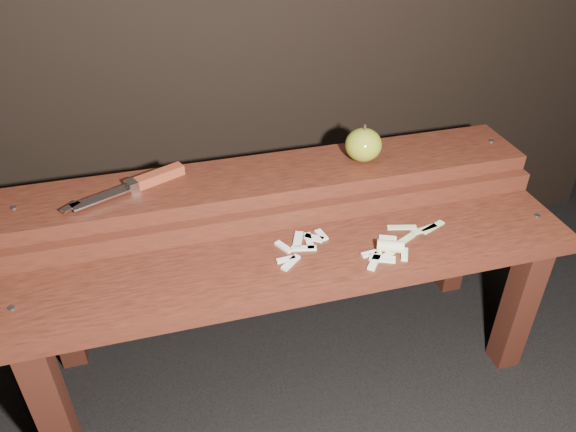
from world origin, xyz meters
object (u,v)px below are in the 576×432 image
object	(u,v)px
bench_front_tier	(303,285)
apple	(363,145)
knife	(145,181)
bench_rear_tier	(276,204)

from	to	relation	value
bench_front_tier	apple	size ratio (longest dim) A/B	13.34
bench_front_tier	knife	size ratio (longest dim) A/B	4.54
bench_front_tier	bench_rear_tier	bearing A→B (deg)	90.00
bench_front_tier	knife	bearing A→B (deg)	139.51
apple	knife	xyz separation A→B (m)	(-0.50, 0.02, -0.03)
bench_rear_tier	apple	size ratio (longest dim) A/B	13.34
bench_rear_tier	apple	world-z (taller)	apple
bench_rear_tier	knife	world-z (taller)	knife
bench_front_tier	bench_rear_tier	size ratio (longest dim) A/B	1.00
bench_front_tier	apple	bearing A→B (deg)	47.33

